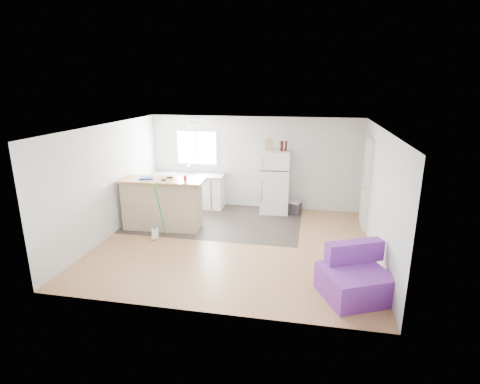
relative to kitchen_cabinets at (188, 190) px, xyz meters
name	(u,v)px	position (x,y,z in m)	size (l,w,h in m)	color
room	(235,188)	(1.75, -2.19, 0.74)	(5.51, 5.01, 2.41)	#A67045
vinyl_zone	(216,220)	(1.02, -0.94, -0.45)	(4.05, 2.50, 0.00)	#332A26
window	(197,148)	(0.20, 0.30, 1.10)	(1.18, 0.06, 0.98)	white
interior_door	(366,184)	(4.47, -0.64, 0.56)	(0.11, 0.92, 2.10)	white
ceiling_fixture	(194,122)	(0.55, -0.99, 1.91)	(0.30, 0.30, 0.07)	white
kitchen_cabinets	(188,190)	(0.00, 0.00, 0.00)	(2.01, 0.65, 1.17)	white
peninsula	(163,203)	(-0.04, -1.64, 0.13)	(1.91, 0.81, 1.15)	#C6B58F
refrigerator	(275,182)	(2.34, -0.04, 0.35)	(0.75, 0.71, 1.60)	white
cooler	(292,206)	(2.80, -0.08, -0.27)	(0.54, 0.45, 0.36)	#2A2A2C
purple_seat	(354,278)	(3.97, -3.79, -0.17)	(1.24, 1.24, 0.78)	purple
cleaner_jug	(155,234)	(0.04, -2.31, -0.33)	(0.15, 0.12, 0.28)	white
mop	(156,230)	(0.07, -2.34, -0.22)	(0.25, 0.35, 1.27)	green
red_cup	(185,177)	(0.51, -1.62, 0.76)	(0.08, 0.08, 0.12)	red
blue_tray	(147,178)	(-0.37, -1.68, 0.72)	(0.30, 0.22, 0.04)	#123EB0
tool_a	(170,177)	(0.11, -1.51, 0.71)	(0.14, 0.05, 0.03)	black
tool_b	(164,180)	(0.06, -1.73, 0.71)	(0.10, 0.04, 0.03)	black
cardboard_box	(269,145)	(2.19, -0.09, 1.30)	(0.20, 0.10, 0.30)	tan
bottle_left	(282,146)	(2.50, -0.09, 1.27)	(0.07, 0.07, 0.25)	#3B130A
bottle_right	(286,146)	(2.59, -0.04, 1.27)	(0.07, 0.07, 0.25)	#3B130A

